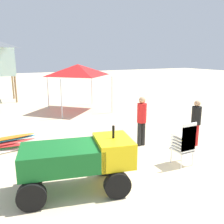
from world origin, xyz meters
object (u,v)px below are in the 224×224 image
lifeguard_near_center (196,120)px  cooler_box (94,145)px  lifeguard_near_left (142,118)px  stacked_plastic_chairs (185,141)px  popup_canopy (78,70)px  utility_cart (79,158)px  surfboard_pile (0,145)px

lifeguard_near_center → cooler_box: size_ratio=2.90×
lifeguard_near_left → cooler_box: size_ratio=3.11×
stacked_plastic_chairs → popup_canopy: bearing=91.2°
popup_canopy → cooler_box: (-1.63, -5.93, -2.07)m
lifeguard_near_center → popup_canopy: (-1.62, 7.14, 1.36)m
utility_cart → stacked_plastic_chairs: utility_cart is taller
surfboard_pile → stacked_plastic_chairs: bearing=-37.4°
surfboard_pile → popup_canopy: 6.72m
surfboard_pile → lifeguard_near_left: 4.75m
surfboard_pile → cooler_box: bearing=-24.8°
cooler_box → lifeguard_near_left: bearing=-11.0°
cooler_box → utility_cart: bearing=-121.6°
stacked_plastic_chairs → cooler_box: stacked_plastic_chairs is taller
lifeguard_near_left → cooler_box: lifeguard_near_left is taller
surfboard_pile → lifeguard_near_center: lifeguard_near_center is taller
stacked_plastic_chairs → cooler_box: size_ratio=2.33×
utility_cart → stacked_plastic_chairs: 3.07m
stacked_plastic_chairs → lifeguard_near_left: 1.93m
utility_cart → stacked_plastic_chairs: bearing=-3.3°
surfboard_pile → popup_canopy: size_ratio=0.90×
utility_cart → lifeguard_near_left: lifeguard_near_left is taller
surfboard_pile → lifeguard_near_center: (6.03, -2.49, 0.68)m
stacked_plastic_chairs → lifeguard_near_center: (1.45, 1.02, 0.17)m
cooler_box → surfboard_pile: bearing=155.2°
stacked_plastic_chairs → lifeguard_near_center: bearing=35.2°
stacked_plastic_chairs → cooler_box: bearing=129.1°
stacked_plastic_chairs → surfboard_pile: 5.79m
stacked_plastic_chairs → cooler_box: 2.92m
popup_canopy → utility_cart: bearing=-109.9°
cooler_box → stacked_plastic_chairs: bearing=-50.9°
lifeguard_near_center → popup_canopy: popup_canopy is taller
utility_cart → cooler_box: (1.26, 2.05, -0.58)m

